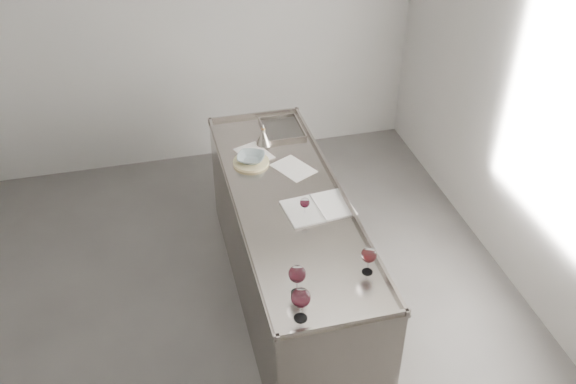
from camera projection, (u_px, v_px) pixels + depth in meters
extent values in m
cube|color=#4D4A48|center=(232.00, 339.00, 4.61)|extent=(4.50, 5.00, 0.02)
cube|color=#A6A4A1|center=(175.00, 24.00, 5.76)|extent=(4.50, 0.02, 2.80)
cube|color=#A6A4A1|center=(558.00, 130.00, 4.23)|extent=(0.02, 5.00, 2.80)
cube|color=gray|center=(289.00, 252.00, 4.67)|extent=(0.75, 2.40, 0.92)
cube|color=gray|center=(289.00, 200.00, 4.39)|extent=(0.77, 2.42, 0.02)
cube|color=gray|center=(343.00, 324.00, 3.44)|extent=(0.77, 0.02, 0.03)
cube|color=gray|center=(254.00, 115.00, 5.31)|extent=(0.77, 0.02, 0.03)
cube|color=gray|center=(237.00, 205.00, 4.31)|extent=(0.02, 2.42, 0.03)
cube|color=gray|center=(340.00, 189.00, 4.45)|extent=(0.02, 2.42, 0.03)
cube|color=#595654|center=(282.00, 130.00, 5.15)|extent=(0.30, 0.38, 0.01)
cylinder|color=white|center=(301.00, 318.00, 3.50)|extent=(0.08, 0.08, 0.00)
cylinder|color=white|center=(301.00, 311.00, 3.46)|extent=(0.01, 0.01, 0.10)
ellipsoid|color=white|center=(301.00, 298.00, 3.41)|extent=(0.11, 0.11, 0.11)
cylinder|color=#3C0811|center=(301.00, 301.00, 3.42)|extent=(0.08, 0.08, 0.02)
cylinder|color=white|center=(297.00, 292.00, 3.65)|extent=(0.07, 0.07, 0.00)
cylinder|color=white|center=(297.00, 286.00, 3.63)|extent=(0.01, 0.01, 0.10)
ellipsoid|color=white|center=(297.00, 274.00, 3.57)|extent=(0.10, 0.10, 0.11)
cylinder|color=#36070F|center=(297.00, 277.00, 3.58)|extent=(0.07, 0.07, 0.02)
cylinder|color=white|center=(367.00, 272.00, 3.79)|extent=(0.06, 0.06, 0.00)
cylinder|color=white|center=(368.00, 266.00, 3.77)|extent=(0.01, 0.01, 0.09)
ellipsoid|color=white|center=(369.00, 255.00, 3.72)|extent=(0.09, 0.09, 0.10)
cylinder|color=#360709|center=(369.00, 258.00, 3.73)|extent=(0.07, 0.07, 0.02)
cylinder|color=white|center=(305.00, 214.00, 4.24)|extent=(0.05, 0.05, 0.00)
cylinder|color=white|center=(305.00, 210.00, 4.22)|extent=(0.01, 0.01, 0.07)
ellipsoid|color=white|center=(305.00, 203.00, 4.19)|extent=(0.07, 0.07, 0.07)
cylinder|color=#350712|center=(305.00, 205.00, 4.19)|extent=(0.05, 0.05, 0.01)
cube|color=white|center=(302.00, 211.00, 4.26)|extent=(0.25, 0.33, 0.01)
cube|color=white|center=(334.00, 204.00, 4.33)|extent=(0.25, 0.33, 0.01)
cylinder|color=white|center=(318.00, 207.00, 4.29)|extent=(0.04, 0.31, 0.01)
cube|color=white|center=(294.00, 168.00, 4.69)|extent=(0.33, 0.37, 0.00)
cube|color=white|center=(254.00, 153.00, 4.85)|extent=(0.29, 0.34, 0.00)
cylinder|color=beige|center=(251.00, 162.00, 4.74)|extent=(0.29, 0.29, 0.02)
imported|color=#889A9E|center=(251.00, 158.00, 4.72)|extent=(0.26, 0.26, 0.05)
cone|color=#A9A297|center=(264.00, 138.00, 4.94)|extent=(0.12, 0.12, 0.11)
cylinder|color=#A9A297|center=(263.00, 131.00, 4.90)|extent=(0.02, 0.02, 0.03)
cylinder|color=#9F662C|center=(263.00, 129.00, 4.88)|extent=(0.03, 0.03, 0.01)
cone|color=#A9A297|center=(263.00, 126.00, 4.87)|extent=(0.02, 0.02, 0.04)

